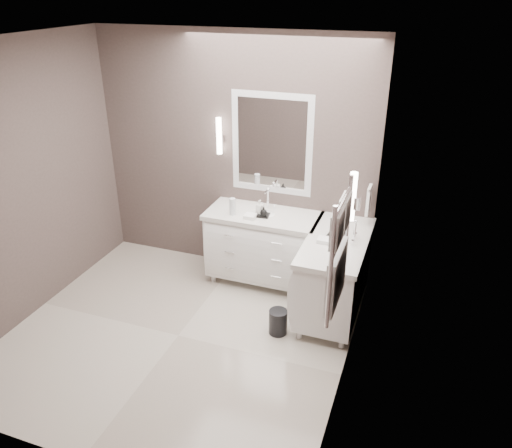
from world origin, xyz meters
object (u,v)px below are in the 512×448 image
(towel_ladder, at_px, (338,258))
(waste_bin, at_px, (278,322))
(vanity_back, at_px, (263,243))
(vanity_right, at_px, (335,271))

(towel_ladder, relative_size, waste_bin, 3.55)
(vanity_back, xyz_separation_m, vanity_right, (0.88, -0.33, 0.00))
(vanity_right, distance_m, waste_bin, 0.77)
(vanity_right, height_order, waste_bin, vanity_right)
(towel_ladder, distance_m, waste_bin, 1.62)
(vanity_right, relative_size, towel_ladder, 1.38)
(vanity_back, height_order, towel_ladder, towel_ladder)
(vanity_right, xyz_separation_m, waste_bin, (-0.43, -0.53, -0.36))
(towel_ladder, bearing_deg, vanity_right, 99.84)
(vanity_back, xyz_separation_m, waste_bin, (0.45, -0.85, -0.36))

